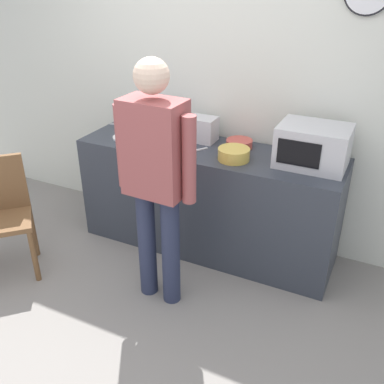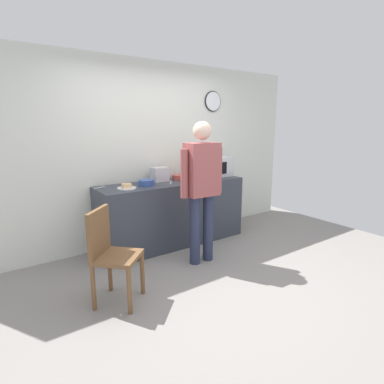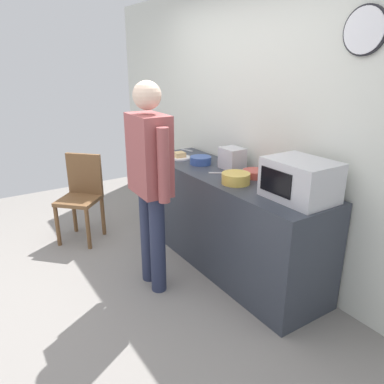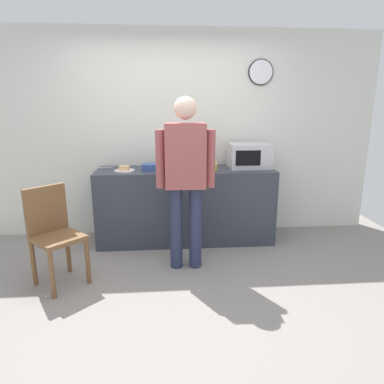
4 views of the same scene
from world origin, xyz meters
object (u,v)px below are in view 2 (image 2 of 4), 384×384
toaster (160,174)px  person_standing (202,182)px  mixing_bowl (192,178)px  salad_bowl (146,182)px  fork_utensil (100,187)px  microwave (214,167)px  wooden_chair (110,251)px  cereal_bowl (179,177)px  spoon_utensil (171,183)px  sandwich_plate (127,187)px

toaster → person_standing: size_ratio=0.13×
mixing_bowl → salad_bowl: bearing=171.7°
toaster → fork_utensil: toaster is taller
microwave → toaster: microwave is taller
microwave → toaster: bearing=173.7°
wooden_chair → toaster: bearing=43.5°
mixing_bowl → toaster: size_ratio=1.09×
cereal_bowl → mixing_bowl: bearing=-78.8°
fork_utensil → spoon_utensil: same height
wooden_chair → person_standing: bearing=9.8°
sandwich_plate → mixing_bowl: bearing=-2.2°
sandwich_plate → fork_utensil: bearing=135.4°
toaster → cereal_bowl: bearing=-1.4°
salad_bowl → toaster: 0.34m
salad_bowl → sandwich_plate: bearing=-169.0°
sandwich_plate → wooden_chair: size_ratio=0.25×
sandwich_plate → mixing_bowl: mixing_bowl is taller
salad_bowl → fork_utensil: bearing=161.0°
salad_bowl → wooden_chair: size_ratio=0.23×
person_standing → mixing_bowl: bearing=65.2°
mixing_bowl → wooden_chair: mixing_bowl is taller
mixing_bowl → toaster: (-0.38, 0.26, 0.05)m
salad_bowl → fork_utensil: (-0.57, 0.20, -0.03)m
spoon_utensil → wooden_chair: (-1.24, -0.92, -0.40)m
cereal_bowl → spoon_utensil: 0.34m
mixing_bowl → wooden_chair: bearing=-151.0°
cereal_bowl → spoon_utensil: size_ratio=1.24×
cereal_bowl → mixing_bowl: size_ratio=0.88×
person_standing → wooden_chair: 1.38m
sandwich_plate → cereal_bowl: (0.93, 0.22, 0.01)m
spoon_utensil → sandwich_plate: bearing=-178.8°
mixing_bowl → sandwich_plate: bearing=177.8°
salad_bowl → wooden_chair: salad_bowl is taller
microwave → person_standing: size_ratio=0.28×
salad_bowl → person_standing: person_standing is taller
spoon_utensil → toaster: bearing=105.3°
microwave → mixing_bowl: 0.58m
microwave → spoon_utensil: 0.88m
fork_utensil → cereal_bowl: bearing=-2.0°
sandwich_plate → spoon_utensil: sandwich_plate is taller
cereal_bowl → fork_utensil: cereal_bowl is taller
person_standing → wooden_chair: bearing=-170.2°
mixing_bowl → toaster: toaster is taller
wooden_chair → microwave: bearing=25.9°
microwave → cereal_bowl: bearing=171.0°
spoon_utensil → person_standing: bearing=-88.4°
toaster → salad_bowl: bearing=-151.0°
wooden_chair → mixing_bowl: bearing=29.0°
microwave → fork_utensil: bearing=175.7°
microwave → sandwich_plate: size_ratio=2.09×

